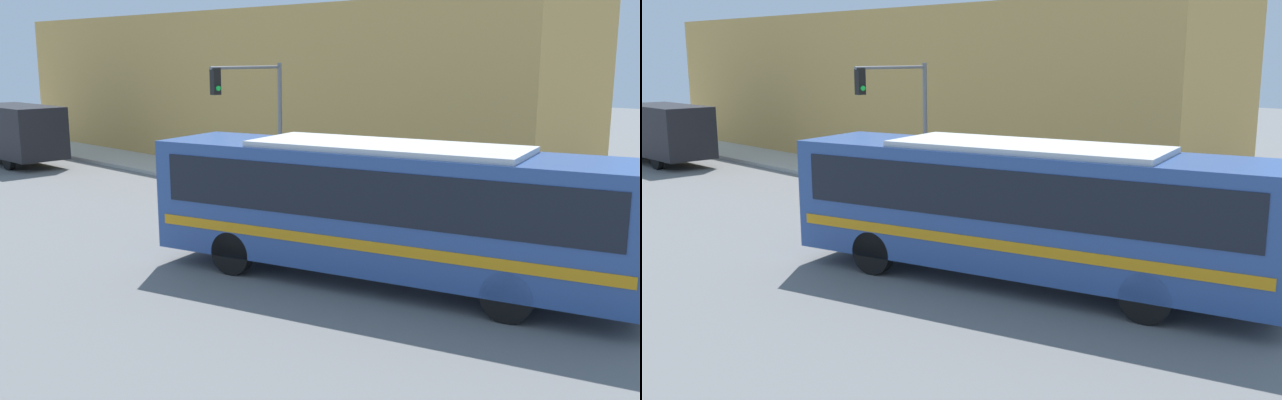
{
  "view_description": "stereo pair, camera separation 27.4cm",
  "coord_description": "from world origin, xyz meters",
  "views": [
    {
      "loc": [
        -13.16,
        -9.25,
        5.23
      ],
      "look_at": [
        0.49,
        3.53,
        1.42
      ],
      "focal_mm": 40.0,
      "sensor_mm": 36.0,
      "label": 1
    },
    {
      "loc": [
        -12.97,
        -9.45,
        5.23
      ],
      "look_at": [
        0.49,
        3.53,
        1.42
      ],
      "focal_mm": 40.0,
      "sensor_mm": 36.0,
      "label": 2
    }
  ],
  "objects": [
    {
      "name": "building_facade",
      "position": [
        10.65,
        17.61,
        3.61
      ],
      "size": [
        6.0,
        33.23,
        7.22
      ],
      "color": "tan",
      "rests_on": "ground_plane"
    },
    {
      "name": "sidewalk",
      "position": [
        6.07,
        20.0,
        0.08
      ],
      "size": [
        3.15,
        70.0,
        0.16
      ],
      "color": "#B7B2A8",
      "rests_on": "ground_plane"
    },
    {
      "name": "delivery_truck",
      "position": [
        1.8,
        25.33,
        1.58
      ],
      "size": [
        2.35,
        7.55,
        2.87
      ],
      "color": "black",
      "rests_on": "ground_plane"
    },
    {
      "name": "traffic_light_pole",
      "position": [
        4.07,
        10.04,
        3.48
      ],
      "size": [
        3.28,
        0.35,
        4.79
      ],
      "color": "slate",
      "rests_on": "sidewalk"
    },
    {
      "name": "city_bus",
      "position": [
        -0.51,
        0.53,
        1.91
      ],
      "size": [
        5.29,
        11.63,
        3.28
      ],
      "rotation": [
        0.0,
        0.0,
        0.25
      ],
      "color": "#2D4C8C",
      "rests_on": "ground_plane"
    },
    {
      "name": "fire_hydrant",
      "position": [
        5.1,
        2.21,
        0.5
      ],
      "size": [
        0.21,
        0.29,
        0.69
      ],
      "color": "red",
      "rests_on": "sidewalk"
    },
    {
      "name": "ground_plane",
      "position": [
        0.0,
        0.0,
        0.0
      ],
      "size": [
        120.0,
        120.0,
        0.0
      ],
      "primitive_type": "plane",
      "color": "slate"
    }
  ]
}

